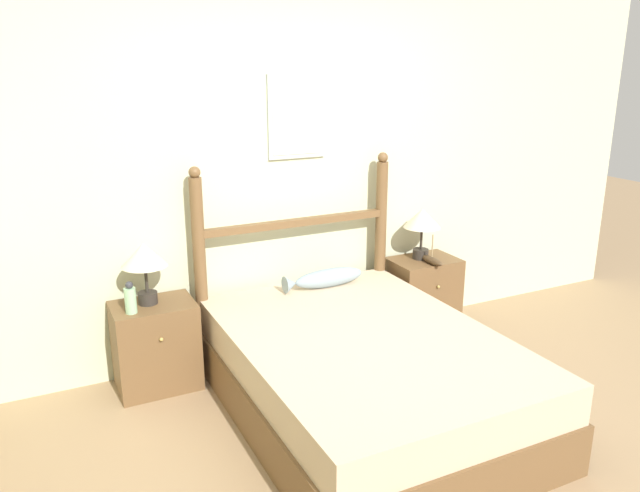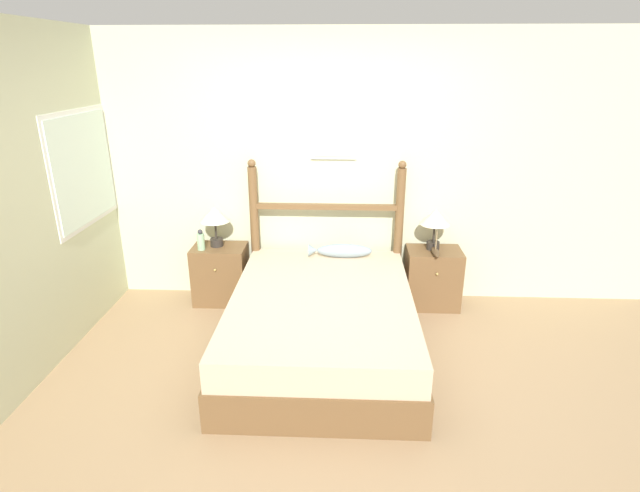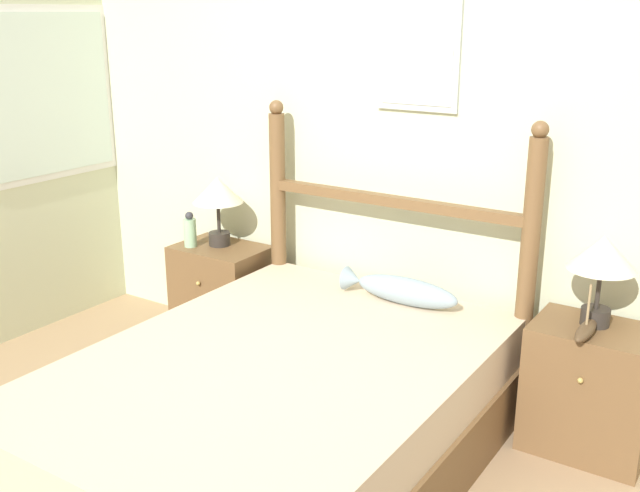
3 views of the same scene
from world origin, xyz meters
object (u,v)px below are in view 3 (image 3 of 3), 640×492
at_px(nightstand_left, 222,294).
at_px(nightstand_right, 589,389).
at_px(table_lamp_left, 218,194).
at_px(fish_pillow, 399,290).
at_px(model_boat, 586,330).
at_px(bottle, 190,231).
at_px(bed, 275,416).
at_px(table_lamp_right, 602,258).

xyz_separation_m(nightstand_left, nightstand_right, (2.07, 0.00, 0.00)).
distance_m(table_lamp_left, fish_pillow, 1.23).
height_order(model_boat, fish_pillow, model_boat).
xyz_separation_m(bottle, fish_pillow, (1.32, 0.02, -0.08)).
xyz_separation_m(nightstand_right, bottle, (-2.21, -0.09, 0.38)).
bearing_deg(bed, nightstand_left, 139.58).
bearing_deg(table_lamp_left, nightstand_left, -45.81).
xyz_separation_m(nightstand_right, model_boat, (-0.02, -0.12, 0.32)).
bearing_deg(bottle, table_lamp_left, 41.76).
bearing_deg(fish_pillow, table_lamp_left, 175.63).
xyz_separation_m(bed, nightstand_right, (1.03, 0.88, 0.03)).
height_order(nightstand_left, nightstand_right, same).
distance_m(nightstand_right, model_boat, 0.34).
bearing_deg(fish_pillow, model_boat, -3.12).
height_order(bed, nightstand_right, nightstand_right).
height_order(table_lamp_left, fish_pillow, table_lamp_left).
xyz_separation_m(table_lamp_left, fish_pillow, (1.19, -0.09, -0.29)).
bearing_deg(table_lamp_left, bed, -40.54).
bearing_deg(model_boat, fish_pillow, 176.88).
bearing_deg(bottle, bed, -34.03).
distance_m(table_lamp_right, model_boat, 0.30).
distance_m(nightstand_left, model_boat, 2.08).
relative_size(table_lamp_left, table_lamp_right, 1.00).
xyz_separation_m(bed, model_boat, (1.02, 0.76, 0.35)).
distance_m(bed, table_lamp_left, 1.52).
distance_m(table_lamp_right, fish_pillow, 0.93).
bearing_deg(bottle, model_boat, -0.81).
bearing_deg(fish_pillow, nightstand_right, 4.39).
distance_m(nightstand_left, table_lamp_right, 2.13).
xyz_separation_m(bed, table_lamp_left, (-1.06, 0.90, 0.62)).
relative_size(table_lamp_right, fish_pillow, 0.66).
bearing_deg(model_boat, nightstand_left, 176.74).
relative_size(bed, model_boat, 8.05).
distance_m(nightstand_right, table_lamp_left, 2.17).
height_order(nightstand_right, table_lamp_left, table_lamp_left).
bearing_deg(nightstand_right, table_lamp_right, 121.88).
height_order(bed, model_boat, model_boat).
bearing_deg(bed, nightstand_right, 40.42).
height_order(bottle, model_boat, model_boat).
bearing_deg(nightstand_left, table_lamp_left, 134.19).
bearing_deg(model_boat, table_lamp_right, 89.89).
xyz_separation_m(nightstand_right, table_lamp_left, (-2.09, 0.02, 0.58)).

